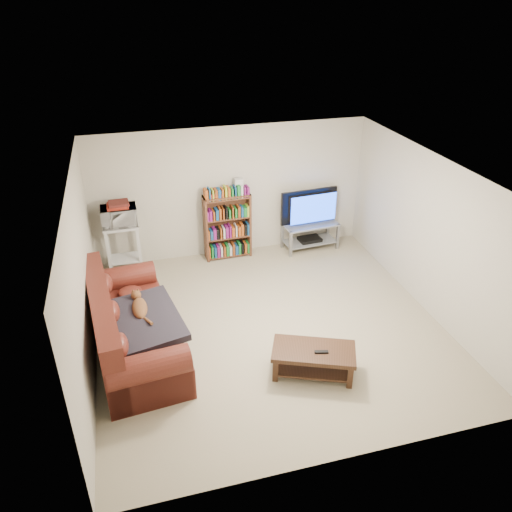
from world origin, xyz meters
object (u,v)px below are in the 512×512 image
object	(u,v)px
sofa	(129,331)
bookshelf	(227,225)
coffee_table	(313,357)
tv_stand	(310,232)

from	to	relation	value
sofa	bookshelf	size ratio (longest dim) A/B	2.04
coffee_table	tv_stand	xyz separation A→B (m)	(1.21, 3.34, 0.08)
coffee_table	tv_stand	bearing A→B (deg)	92.84
tv_stand	bookshelf	size ratio (longest dim) A/B	0.87
sofa	bookshelf	world-z (taller)	bookshelf
sofa	bookshelf	bearing A→B (deg)	45.04
sofa	coffee_table	size ratio (longest dim) A/B	2.11
bookshelf	sofa	bearing A→B (deg)	-131.00
coffee_table	tv_stand	size ratio (longest dim) A/B	1.11
sofa	bookshelf	xyz separation A→B (m)	(1.90, 2.37, 0.28)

